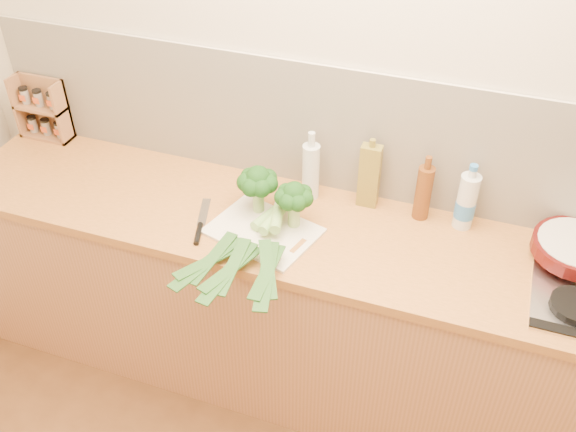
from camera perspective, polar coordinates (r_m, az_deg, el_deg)
name	(u,v)px	position (r m, az deg, el deg)	size (l,w,h in m)	color
room_shell	(357,135)	(2.53, 6.15, 7.19)	(3.50, 3.50, 3.50)	beige
counter	(328,314)	(2.76, 3.61, -8.67)	(3.20, 0.62, 0.90)	#B1764A
chopping_board	(263,231)	(2.45, -2.21, -1.34)	(0.39, 0.29, 0.01)	white
broccoli_left	(258,182)	(2.46, -2.70, 3.06)	(0.16, 0.16, 0.20)	#98BD6E
broccoli_right	(294,197)	(2.39, 0.54, 1.71)	(0.15, 0.15, 0.19)	#98BD6E
leek_front	(257,224)	(2.44, -2.74, -0.74)	(0.29, 0.70, 0.04)	white
leek_mid	(263,231)	(2.38, -2.25, -1.33)	(0.15, 0.68, 0.04)	white
leek_back	(274,232)	(2.34, -1.22, -1.43)	(0.21, 0.65, 0.04)	white
chefs_knife	(200,228)	(2.48, -7.85, -1.08)	(0.11, 0.29, 0.02)	silver
spice_rack	(44,111)	(3.16, -20.86, 8.69)	(0.24, 0.10, 0.29)	#A06D44
oil_tin	(369,176)	(2.53, 7.25, 3.59)	(0.08, 0.05, 0.30)	olive
glass_bottle	(311,170)	(2.56, 2.04, 4.08)	(0.07, 0.07, 0.30)	silver
amber_bottle	(424,192)	(2.51, 11.96, 2.11)	(0.06, 0.06, 0.28)	#603312
water_bottle	(466,203)	(2.51, 15.55, 1.14)	(0.08, 0.08, 0.26)	silver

